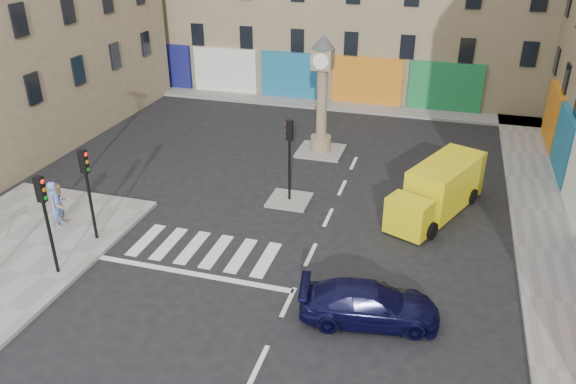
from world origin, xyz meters
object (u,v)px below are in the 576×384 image
at_px(yellow_van, 439,189).
at_px(clock_pillar, 322,88).
at_px(navy_sedan, 369,304).
at_px(traffic_light_left_far, 87,181).
at_px(pedestrian_tan, 60,204).
at_px(traffic_light_island, 289,147).
at_px(pedestrian_blue, 56,204).
at_px(traffic_light_left_near, 45,210).

bearing_deg(yellow_van, clock_pillar, 164.49).
bearing_deg(navy_sedan, clock_pillar, 9.72).
distance_m(traffic_light_left_far, pedestrian_tan, 2.59).
bearing_deg(yellow_van, traffic_light_island, -148.74).
bearing_deg(traffic_light_island, traffic_light_left_far, -139.40).
xyz_separation_m(traffic_light_left_far, traffic_light_island, (6.30, 5.40, -0.03)).
height_order(clock_pillar, pedestrian_tan, clock_pillar).
bearing_deg(pedestrian_blue, traffic_light_left_near, -152.24).
distance_m(yellow_van, pedestrian_tan, 15.66).
bearing_deg(clock_pillar, traffic_light_left_far, -118.94).
relative_size(traffic_light_left_near, pedestrian_tan, 2.07).
bearing_deg(traffic_light_left_far, navy_sedan, -9.09).
bearing_deg(pedestrian_tan, navy_sedan, -84.36).
bearing_deg(clock_pillar, pedestrian_blue, -127.28).
bearing_deg(clock_pillar, navy_sedan, -70.40).
bearing_deg(traffic_light_left_far, clock_pillar, 61.06).
distance_m(traffic_light_left_near, pedestrian_blue, 3.82).
distance_m(traffic_light_left_near, navy_sedan, 11.18).
height_order(navy_sedan, pedestrian_tan, pedestrian_tan).
bearing_deg(yellow_van, pedestrian_blue, -135.10).
height_order(traffic_light_left_far, navy_sedan, traffic_light_left_far).
distance_m(traffic_light_left_far, traffic_light_island, 8.30).
xyz_separation_m(traffic_light_island, pedestrian_blue, (-8.31, -4.92, -1.48)).
distance_m(traffic_light_island, pedestrian_blue, 9.77).
relative_size(traffic_light_left_far, pedestrian_blue, 1.92).
distance_m(traffic_light_island, clock_pillar, 6.07).
bearing_deg(traffic_light_left_far, pedestrian_blue, 166.56).
xyz_separation_m(clock_pillar, yellow_van, (6.35, -5.10, -2.50)).
bearing_deg(traffic_light_island, yellow_van, 7.99).
distance_m(traffic_light_left_near, traffic_light_left_far, 2.40).
bearing_deg(yellow_van, pedestrian_tan, -135.56).
relative_size(traffic_light_island, pedestrian_blue, 1.92).
xyz_separation_m(clock_pillar, pedestrian_blue, (-8.31, -10.91, -2.43)).
relative_size(traffic_light_island, navy_sedan, 0.85).
height_order(traffic_light_island, navy_sedan, traffic_light_island).
xyz_separation_m(traffic_light_left_near, pedestrian_tan, (-1.95, 3.04, -1.58)).
xyz_separation_m(clock_pillar, navy_sedan, (4.68, -13.15, -2.91)).
height_order(clock_pillar, navy_sedan, clock_pillar).
xyz_separation_m(traffic_light_left_far, yellow_van, (12.65, 6.29, -1.57)).
height_order(yellow_van, pedestrian_tan, yellow_van).
bearing_deg(traffic_light_left_near, pedestrian_blue, 124.90).
bearing_deg(pedestrian_blue, pedestrian_tan, -27.46).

